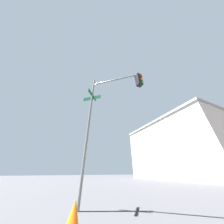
{
  "coord_description": "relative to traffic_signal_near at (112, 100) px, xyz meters",
  "views": [
    {
      "loc": [
        -2.17,
        -7.79,
        1.17
      ],
      "look_at": [
        -7.07,
        -5.66,
        4.33
      ],
      "focal_mm": 16.35,
      "sensor_mm": 36.0,
      "label": 1
    }
  ],
  "objects": [
    {
      "name": "traffic_cone",
      "position": [
        0.69,
        -1.26,
        -4.27
      ],
      "size": [
        0.36,
        0.36,
        0.6
      ],
      "primitive_type": "cone",
      "color": "orange",
      "rests_on": "ground_plane"
    },
    {
      "name": "building_stucco",
      "position": [
        -10.64,
        24.52,
        0.68
      ],
      "size": [
        18.07,
        21.27,
        10.5
      ],
      "color": "beige",
      "rests_on": "ground_plane"
    },
    {
      "name": "traffic_signal_near",
      "position": [
        0.0,
        0.0,
        0.0
      ],
      "size": [
        2.37,
        2.79,
        6.46
      ],
      "color": "slate",
      "rests_on": "ground_plane"
    }
  ]
}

